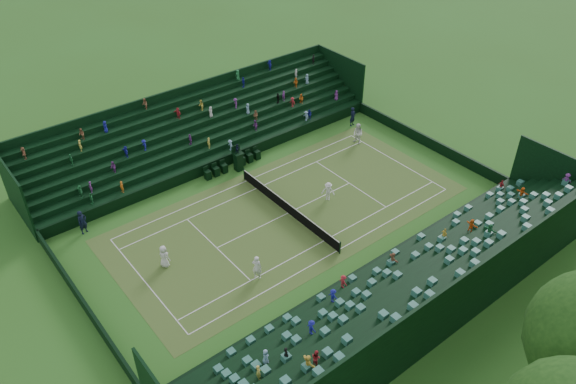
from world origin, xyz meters
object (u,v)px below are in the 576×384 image
(player_near_east, at_px, (257,267))
(player_far_west, at_px, (358,134))
(umpire_chair, at_px, (238,159))
(tennis_net, at_px, (288,208))
(player_near_west, at_px, (164,256))
(player_far_east, at_px, (328,191))

(player_near_east, xyz_separation_m, player_far_west, (-8.32, 17.23, 0.05))
(umpire_chair, relative_size, player_near_east, 1.34)
(player_far_west, bearing_deg, umpire_chair, -112.23)
(tennis_net, height_order, player_far_west, player_far_west)
(tennis_net, xyz_separation_m, player_near_west, (-0.64, -10.09, 0.33))
(player_near_east, bearing_deg, umpire_chair, -62.40)
(tennis_net, bearing_deg, player_near_west, -93.61)
(tennis_net, distance_m, player_near_west, 10.11)
(tennis_net, relative_size, player_far_east, 7.35)
(player_near_east, bearing_deg, player_far_west, -97.63)
(player_near_east, distance_m, player_far_east, 10.06)
(tennis_net, bearing_deg, player_near_east, -54.84)
(player_near_west, relative_size, player_far_west, 0.88)
(player_far_east, bearing_deg, player_far_west, 80.55)
(tennis_net, xyz_separation_m, player_near_east, (4.14, -5.87, 0.41))
(player_far_west, height_order, player_far_east, player_far_west)
(umpire_chair, xyz_separation_m, player_far_west, (3.10, 10.90, -0.09))
(player_far_west, bearing_deg, player_near_east, -70.56)
(umpire_chair, xyz_separation_m, player_near_east, (11.43, -6.33, -0.14))
(player_near_west, height_order, player_far_east, player_near_west)
(tennis_net, xyz_separation_m, umpire_chair, (-7.29, 0.46, 0.54))
(umpire_chair, relative_size, player_far_west, 1.27)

